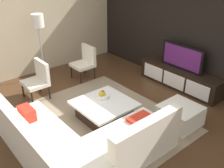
# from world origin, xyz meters

# --- Properties ---
(ground_plane) EXTENTS (14.00, 14.00, 0.00)m
(ground_plane) POSITION_xyz_m (0.00, 0.00, 0.00)
(ground_plane) COLOR #4C301C
(feature_wall_back) EXTENTS (6.40, 0.12, 2.80)m
(feature_wall_back) POSITION_xyz_m (0.00, 2.70, 1.40)
(feature_wall_back) COLOR black
(feature_wall_back) RESTS_ON ground
(side_wall_left) EXTENTS (0.12, 5.20, 2.80)m
(side_wall_left) POSITION_xyz_m (-3.20, 0.20, 1.40)
(side_wall_left) COLOR #C6B28E
(side_wall_left) RESTS_ON ground
(area_rug) EXTENTS (3.20, 2.71, 0.01)m
(area_rug) POSITION_xyz_m (-0.10, 0.00, 0.01)
(area_rug) COLOR gray
(area_rug) RESTS_ON ground
(media_console) EXTENTS (2.15, 0.47, 0.50)m
(media_console) POSITION_xyz_m (0.00, 2.40, 0.25)
(media_console) COLOR black
(media_console) RESTS_ON ground
(television) EXTENTS (1.14, 0.06, 0.60)m
(television) POSITION_xyz_m (0.00, 2.40, 0.80)
(television) COLOR black
(television) RESTS_ON media_console
(sectional_couch) EXTENTS (2.36, 2.28, 0.81)m
(sectional_couch) POSITION_xyz_m (0.50, -0.90, 0.28)
(sectional_couch) COLOR silver
(sectional_couch) RESTS_ON ground
(coffee_table) EXTENTS (1.05, 1.06, 0.38)m
(coffee_table) POSITION_xyz_m (-0.10, 0.10, 0.20)
(coffee_table) COLOR black
(coffee_table) RESTS_ON ground
(accent_chair_near) EXTENTS (0.58, 0.50, 0.87)m
(accent_chair_near) POSITION_xyz_m (-1.77, -0.48, 0.49)
(accent_chair_near) COLOR black
(accent_chair_near) RESTS_ON ground
(floor_lamp) EXTENTS (0.30, 0.30, 1.71)m
(floor_lamp) POSITION_xyz_m (-2.63, 0.06, 1.43)
(floor_lamp) COLOR #A5A5AA
(floor_lamp) RESTS_ON ground
(ottoman) EXTENTS (0.70, 0.70, 0.40)m
(ottoman) POSITION_xyz_m (0.98, 1.11, 0.20)
(ottoman) COLOR silver
(ottoman) RESTS_ON ground
(fruit_bowl) EXTENTS (0.28, 0.28, 0.14)m
(fruit_bowl) POSITION_xyz_m (-0.28, 0.20, 0.44)
(fruit_bowl) COLOR silver
(fruit_bowl) RESTS_ON coffee_table
(accent_chair_far) EXTENTS (0.54, 0.51, 0.87)m
(accent_chair_far) POSITION_xyz_m (-1.97, 0.95, 0.49)
(accent_chair_far) COLOR black
(accent_chair_far) RESTS_ON ground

